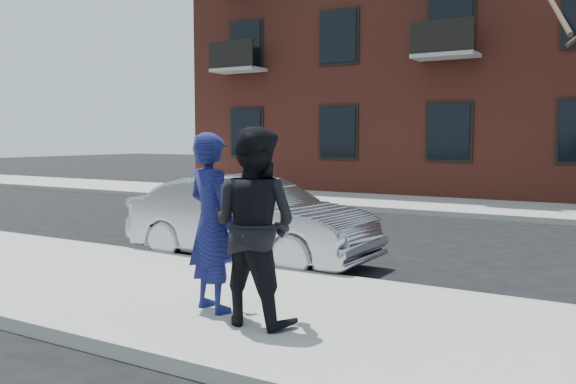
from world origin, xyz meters
The scene contains 9 objects.
ground centered at (0.00, 0.00, 0.00)m, with size 100.00×100.00×0.00m, color black.
near_sidewalk centered at (0.00, -0.25, 0.07)m, with size 50.00×3.50×0.15m, color gray.
near_curb centered at (0.00, 1.55, 0.07)m, with size 50.00×0.10×0.15m, color #999691.
far_sidewalk centered at (0.00, 11.25, 0.07)m, with size 50.00×3.50×0.15m, color gray.
far_curb centered at (0.00, 9.45, 0.07)m, with size 50.00×0.10×0.15m, color #999691.
apartment_building centered at (2.00, 18.00, 6.16)m, with size 24.30×10.30×12.30m.
silver_sedan centered at (-0.04, 2.30, 0.70)m, with size 1.47×4.23×1.39m, color #999BA3.
man_hoodie centered at (1.50, -0.66, 1.12)m, with size 0.81×0.66×1.93m.
man_peacoat centered at (2.15, -0.80, 1.14)m, with size 0.97×0.76×1.98m.
Camera 1 is at (5.55, -5.83, 2.03)m, focal length 38.00 mm.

